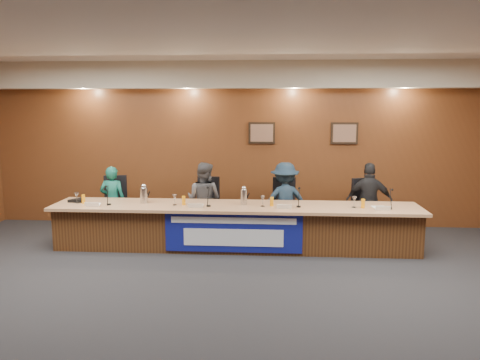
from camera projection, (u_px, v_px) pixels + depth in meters
The scene contains 39 objects.
floor at pixel (220, 308), 5.57m from camera, with size 10.00×10.00×0.00m, color black.
ceiling at pixel (218, 30), 5.06m from camera, with size 10.00×8.00×0.04m, color silver.
wall_back at pixel (242, 145), 9.25m from camera, with size 10.00×0.04×3.20m, color #5A2F17.
soffit at pixel (241, 75), 8.79m from camera, with size 10.00×0.50×0.50m, color beige.
dais_body at pixel (235, 228), 7.88m from camera, with size 6.00×0.80×0.70m, color #4C2B14.
dais_top at pixel (235, 207), 7.77m from camera, with size 6.10×0.95×0.05m, color tan.
banner at pixel (233, 233), 7.47m from camera, with size 2.20×0.02×0.65m, color navy.
banner_text_upper at pixel (233, 221), 7.42m from camera, with size 2.00×0.01×0.10m, color silver.
banner_text_lower at pixel (233, 238), 7.47m from camera, with size 1.60×0.01×0.28m, color silver.
wall_photo_left at pixel (262, 133), 9.16m from camera, with size 0.52×0.04×0.42m, color black.
wall_photo_right at pixel (344, 133), 9.05m from camera, with size 0.52×0.04×0.42m, color black.
panelist_a at pixel (113, 201), 8.60m from camera, with size 0.47×0.31×1.29m, color #12584A.
panelist_b at pixel (204, 200), 8.48m from camera, with size 0.67×0.52×1.38m, color #47474B.
panelist_c at pixel (285, 201), 8.38m from camera, with size 0.90×0.51×1.39m, color #162738.
panelist_d at pixel (369, 202), 8.28m from camera, with size 0.82×0.34×1.39m, color black.
office_chair_a at pixel (115, 209), 8.73m from camera, with size 0.48×0.48×0.08m, color black.
office_chair_b at pixel (205, 210), 8.61m from camera, with size 0.48×0.48×0.08m, color black.
office_chair_c at pixel (284, 211), 8.51m from camera, with size 0.48×0.48×0.08m, color black.
office_chair_d at pixel (367, 212), 8.41m from camera, with size 0.48×0.48×0.08m, color black.
nameplate_a at pixel (92, 204), 7.64m from camera, with size 0.24×0.06×0.09m, color white.
microphone_a at pixel (109, 204), 7.77m from camera, with size 0.07×0.07×0.02m, color black.
juice_glass_a at pixel (83, 199), 7.88m from camera, with size 0.06×0.06×0.15m, color orange.
water_glass_a at pixel (77, 198), 7.90m from camera, with size 0.08×0.08×0.18m, color silver.
nameplate_b at pixel (195, 205), 7.55m from camera, with size 0.24×0.06×0.09m, color white.
microphone_b at pixel (209, 206), 7.66m from camera, with size 0.07×0.07×0.02m, color black.
juice_glass_b at pixel (184, 200), 7.77m from camera, with size 0.06×0.06×0.15m, color orange.
water_glass_b at pixel (175, 200), 7.74m from camera, with size 0.08×0.08×0.18m, color silver.
nameplate_c at pixel (284, 206), 7.48m from camera, with size 0.24×0.06×0.09m, color white.
microphone_c at pixel (299, 207), 7.61m from camera, with size 0.07×0.07×0.02m, color black.
juice_glass_c at pixel (272, 202), 7.68m from camera, with size 0.06×0.06×0.15m, color orange.
water_glass_c at pixel (263, 201), 7.64m from camera, with size 0.08×0.08×0.18m, color silver.
nameplate_d at pixel (383, 208), 7.36m from camera, with size 0.24×0.06×0.09m, color white.
microphone_d at pixel (390, 208), 7.49m from camera, with size 0.07×0.07×0.02m, color black.
juice_glass_d at pixel (363, 204), 7.53m from camera, with size 0.06×0.06×0.15m, color orange.
water_glass_d at pixel (354, 202), 7.56m from camera, with size 0.08×0.08×0.18m, color silver.
carafe_left at pixel (144, 195), 7.91m from camera, with size 0.13×0.13×0.26m, color silver.
carafe_mid at pixel (244, 197), 7.78m from camera, with size 0.11×0.11×0.26m, color silver.
speakerphone at pixel (77, 200), 8.02m from camera, with size 0.32×0.32×0.05m, color black.
paper_stack at pixel (380, 208), 7.55m from camera, with size 0.22×0.30×0.01m, color white.
Camera 1 is at (0.60, -5.23, 2.41)m, focal length 35.00 mm.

